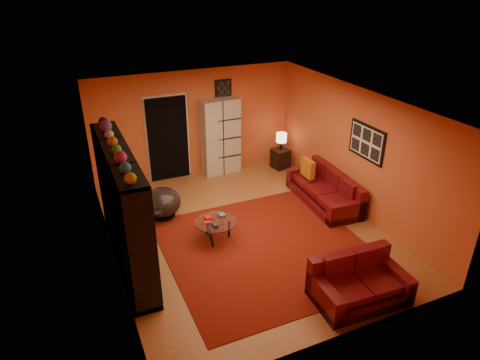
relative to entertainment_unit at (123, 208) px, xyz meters
name	(u,v)px	position (x,y,z in m)	size (l,w,h in m)	color
floor	(246,231)	(2.27, 0.00, -1.05)	(6.00, 6.00, 0.00)	brown
ceiling	(246,103)	(2.27, 0.00, 1.55)	(6.00, 6.00, 0.00)	white
wall_back	(195,124)	(2.27, 3.00, 0.25)	(6.00, 6.00, 0.00)	#D85C2F
wall_front	(344,263)	(2.27, -3.00, 0.25)	(6.00, 6.00, 0.00)	#D85C2F
wall_left	(107,197)	(-0.23, 0.00, 0.25)	(6.00, 6.00, 0.00)	#D85C2F
wall_right	(356,151)	(4.78, 0.00, 0.25)	(6.00, 6.00, 0.00)	#D85C2F
rug	(266,248)	(2.38, -0.70, -1.04)	(3.60, 3.60, 0.01)	#5F120A
doorway	(168,139)	(1.57, 2.96, -0.03)	(0.95, 0.10, 2.04)	black
wall_art_right	(367,142)	(4.75, -0.30, 0.55)	(0.03, 1.00, 0.70)	black
wall_art_back	(223,90)	(3.02, 2.98, 1.00)	(0.42, 0.03, 0.52)	black
entertainment_unit	(123,208)	(0.00, 0.00, 0.00)	(0.45, 3.00, 2.10)	black
tv	(127,212)	(0.05, -0.05, -0.07)	(0.12, 0.90, 0.52)	black
sofa	(327,190)	(4.41, 0.36, -0.76)	(0.96, 2.08, 0.85)	#510A11
loveseat	(357,281)	(3.08, -2.42, -0.76)	(1.48, 0.94, 0.85)	#510A11
throw_pillow	(308,168)	(4.22, 0.90, -0.42)	(0.12, 0.42, 0.42)	orange
coffee_table	(216,223)	(1.63, -0.05, -0.69)	(0.81, 0.81, 0.40)	silver
storage_cabinet	(220,137)	(2.85, 2.80, -0.10)	(0.95, 0.42, 1.89)	beige
bowl_chair	(162,202)	(0.93, 1.20, -0.71)	(0.78, 0.78, 0.63)	black
side_table	(281,158)	(4.37, 2.40, -0.80)	(0.40, 0.40, 0.50)	black
table_lamp	(281,138)	(4.37, 2.40, -0.24)	(0.27, 0.27, 0.44)	black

